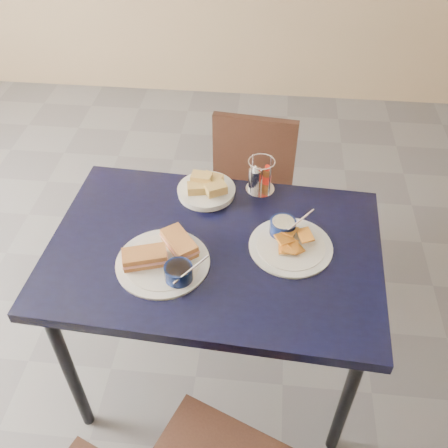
# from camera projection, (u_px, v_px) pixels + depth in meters

# --- Properties ---
(ground) EXTENTS (6.00, 6.00, 0.00)m
(ground) POSITION_uv_depth(u_px,v_px,m) (196.00, 377.00, 2.16)
(ground) COLOR #58585D
(ground) RESTS_ON ground
(dining_table) EXTENTS (1.16, 0.81, 0.75)m
(dining_table) POSITION_uv_depth(u_px,v_px,m) (214.00, 261.00, 1.73)
(dining_table) COLOR black
(dining_table) RESTS_ON ground
(chair_far) EXTENTS (0.42, 0.40, 0.81)m
(chair_far) POSITION_uv_depth(u_px,v_px,m) (248.00, 192.00, 2.34)
(chair_far) COLOR black
(chair_far) RESTS_ON ground
(sandwich_plate) EXTENTS (0.32, 0.31, 0.12)m
(sandwich_plate) POSITION_uv_depth(u_px,v_px,m) (165.00, 259.00, 1.61)
(sandwich_plate) COLOR white
(sandwich_plate) RESTS_ON dining_table
(plantain_plate) EXTENTS (0.28, 0.28, 0.12)m
(plantain_plate) POSITION_uv_depth(u_px,v_px,m) (288.00, 239.00, 1.68)
(plantain_plate) COLOR white
(plantain_plate) RESTS_ON dining_table
(bread_basket) EXTENTS (0.21, 0.21, 0.07)m
(bread_basket) POSITION_uv_depth(u_px,v_px,m) (207.00, 189.00, 1.87)
(bread_basket) COLOR white
(bread_basket) RESTS_ON dining_table
(condiment_caddy) EXTENTS (0.11, 0.11, 0.14)m
(condiment_caddy) POSITION_uv_depth(u_px,v_px,m) (259.00, 178.00, 1.87)
(condiment_caddy) COLOR silver
(condiment_caddy) RESTS_ON dining_table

